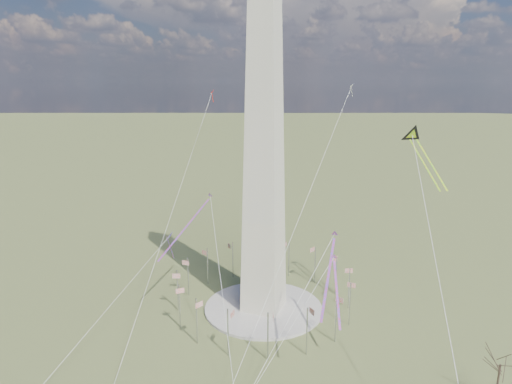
% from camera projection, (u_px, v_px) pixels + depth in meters
% --- Properties ---
extents(ground, '(2000.00, 2000.00, 0.00)m').
position_uv_depth(ground, '(264.00, 309.00, 139.59)').
color(ground, '#565F2F').
rests_on(ground, ground).
extents(plaza, '(36.00, 36.00, 0.80)m').
position_uv_depth(plaza, '(264.00, 308.00, 139.50)').
color(plaza, '#B2ABA3').
rests_on(plaza, ground).
extents(washington_monument, '(15.56, 15.56, 100.00)m').
position_uv_depth(washington_monument, '(264.00, 154.00, 128.24)').
color(washington_monument, beige).
rests_on(washington_monument, plaza).
extents(flagpole_ring, '(54.40, 54.40, 13.00)m').
position_uv_depth(flagpole_ring, '(264.00, 287.00, 137.87)').
color(flagpole_ring, '#B4B7BB').
rests_on(flagpole_ring, ground).
extents(tree_near, '(7.84, 7.84, 13.72)m').
position_uv_depth(tree_near, '(501.00, 362.00, 96.99)').
color(tree_near, '#403027').
rests_on(tree_near, ground).
extents(kite_delta_black, '(13.60, 17.34, 14.96)m').
position_uv_depth(kite_delta_black, '(414.00, 138.00, 123.24)').
color(kite_delta_black, black).
rests_on(kite_delta_black, ground).
extents(kite_diamond_purple, '(2.16, 3.17, 9.63)m').
position_uv_depth(kite_diamond_purple, '(170.00, 239.00, 149.36)').
color(kite_diamond_purple, navy).
rests_on(kite_diamond_purple, ground).
extents(kite_streamer_left, '(3.07, 21.26, 14.59)m').
position_uv_depth(kite_streamer_left, '(330.00, 263.00, 109.78)').
color(kite_streamer_left, red).
rests_on(kite_streamer_left, ground).
extents(kite_streamer_mid, '(7.28, 22.22, 15.58)m').
position_uv_depth(kite_streamer_mid, '(193.00, 217.00, 135.58)').
color(kite_streamer_mid, red).
rests_on(kite_streamer_mid, ground).
extents(kite_streamer_right, '(6.77, 18.10, 12.81)m').
position_uv_depth(kite_streamer_right, '(336.00, 282.00, 121.09)').
color(kite_streamer_right, red).
rests_on(kite_streamer_right, ground).
extents(kite_small_red, '(1.70, 1.53, 4.66)m').
position_uv_depth(kite_small_red, '(212.00, 93.00, 172.30)').
color(kite_small_red, red).
rests_on(kite_small_red, ground).
extents(kite_small_white, '(1.37, 2.13, 4.67)m').
position_uv_depth(kite_small_white, '(352.00, 87.00, 157.25)').
color(kite_small_white, silver).
rests_on(kite_small_white, ground).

